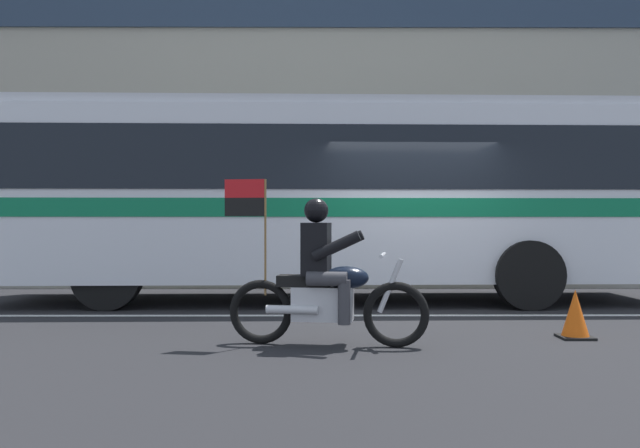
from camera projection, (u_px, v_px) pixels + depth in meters
The scene contains 8 objects.
ground_plane at pixel (413, 310), 10.04m from camera, with size 60.00×60.00×0.00m, color black.
sidewalk_curb at pixel (381, 277), 15.14m from camera, with size 28.00×3.80×0.15m, color gray.
lane_center_stripe at pixel (420, 315), 9.44m from camera, with size 26.60×0.14×0.01m, color silver.
office_building_facade at pixel (372, 81), 17.41m from camera, with size 28.00×0.89×9.89m.
transit_bus at pixel (329, 188), 11.22m from camera, with size 10.83×2.86×3.22m.
motorcycle_with_rider at pixel (325, 283), 7.15m from camera, with size 2.18×0.69×1.78m.
fire_hydrant at pixel (124, 261), 13.87m from camera, with size 0.22×0.30×0.75m.
traffic_cone at pixel (575, 315), 7.59m from camera, with size 0.36×0.36×0.55m.
Camera 1 is at (-1.45, -10.03, 1.31)m, focal length 37.84 mm.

